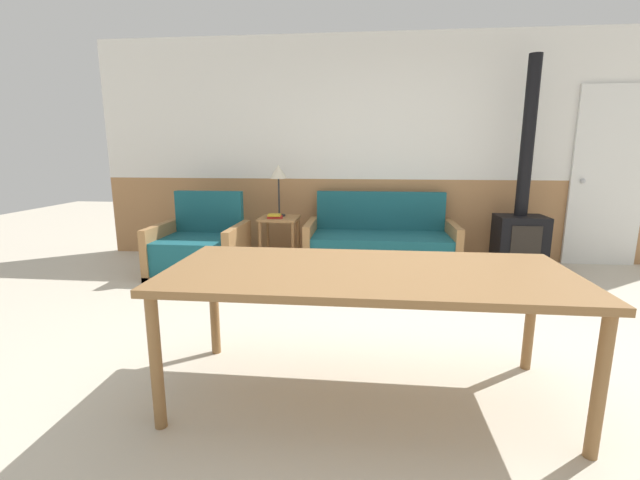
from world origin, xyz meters
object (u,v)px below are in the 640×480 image
(dining_table, at_px, (367,280))
(wood_stove, at_px, (521,217))
(couch, at_px, (380,246))
(armchair, at_px, (200,251))
(side_table, at_px, (280,228))
(table_lamp, at_px, (279,175))

(dining_table, distance_m, wood_stove, 3.23)
(couch, distance_m, wood_stove, 1.60)
(couch, relative_size, armchair, 1.79)
(couch, relative_size, side_table, 2.91)
(table_lamp, height_order, dining_table, table_lamp)
(side_table, xyz_separation_m, table_lamp, (-0.02, 0.08, 0.61))
(couch, bearing_deg, side_table, -178.39)
(dining_table, bearing_deg, wood_stove, 57.89)
(side_table, bearing_deg, couch, 1.61)
(side_table, height_order, table_lamp, table_lamp)
(side_table, bearing_deg, wood_stove, 1.44)
(armchair, distance_m, side_table, 0.94)
(armchair, xyz_separation_m, wood_stove, (3.55, 0.49, 0.35))
(side_table, height_order, dining_table, dining_table)
(dining_table, xyz_separation_m, wood_stove, (1.72, 2.73, -0.05))
(side_table, distance_m, dining_table, 2.86)
(armchair, bearing_deg, couch, -1.47)
(table_lamp, distance_m, wood_stove, 2.79)
(couch, bearing_deg, wood_stove, 1.30)
(dining_table, relative_size, wood_stove, 0.91)
(side_table, relative_size, dining_table, 0.27)
(armchair, distance_m, dining_table, 2.93)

